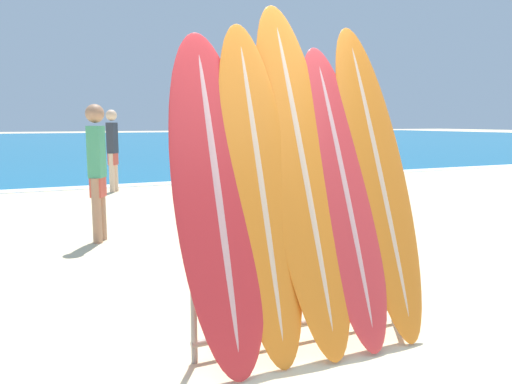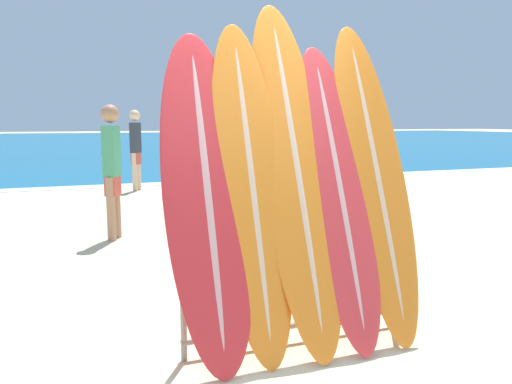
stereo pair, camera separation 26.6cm
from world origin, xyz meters
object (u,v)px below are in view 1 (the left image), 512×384
object	(u,v)px
surfboard_slot_4	(377,175)
surfboard_rack	(305,272)
surfboard_slot_2	(302,170)
surfboard_slot_3	(343,190)
person_near_water	(113,147)
surfboard_slot_0	(217,196)
person_mid_beach	(97,168)
surfboard_slot_1	(260,187)

from	to	relation	value
surfboard_slot_4	surfboard_rack	bearing A→B (deg)	-175.29
surfboard_slot_2	surfboard_slot_4	bearing A→B (deg)	-2.42
surfboard_slot_2	surfboard_slot_3	world-z (taller)	surfboard_slot_2
surfboard_slot_4	person_near_water	bearing A→B (deg)	94.66
surfboard_rack	surfboard_slot_0	xyz separation A→B (m)	(-0.62, 0.03, 0.56)
surfboard_slot_2	surfboard_rack	bearing A→B (deg)	-97.50
surfboard_rack	surfboard_slot_0	world-z (taller)	surfboard_slot_0
surfboard_slot_2	surfboard_slot_3	size ratio (longest dim) A/B	1.14
surfboard_slot_4	person_mid_beach	size ratio (longest dim) A/B	1.30
surfboard_slot_4	surfboard_slot_1	bearing A→B (deg)	-179.16
surfboard_slot_0	surfboard_slot_2	xyz separation A→B (m)	(0.63, 0.05, 0.13)
surfboard_slot_0	person_near_water	xyz separation A→B (m)	(0.58, 8.12, -0.09)
surfboard_slot_1	person_mid_beach	distance (m)	3.60
surfboard_slot_3	person_near_water	world-z (taller)	surfboard_slot_3
surfboard_slot_4	person_mid_beach	bearing A→B (deg)	113.37
surfboard_rack	person_mid_beach	world-z (taller)	person_mid_beach
surfboard_slot_0	person_mid_beach	size ratio (longest dim) A/B	1.22
surfboard_slot_1	surfboard_slot_3	bearing A→B (deg)	-1.99
surfboard_slot_4	person_mid_beach	world-z (taller)	surfboard_slot_4
surfboard_rack	person_mid_beach	size ratio (longest dim) A/B	0.94
surfboard_slot_2	person_mid_beach	world-z (taller)	surfboard_slot_2
surfboard_slot_0	surfboard_slot_1	distance (m)	0.30
surfboard_slot_1	surfboard_rack	bearing A→B (deg)	-6.70
surfboard_slot_4	surfboard_slot_2	bearing A→B (deg)	177.58
surfboard_slot_1	surfboard_slot_4	world-z (taller)	surfboard_slot_4
person_near_water	surfboard_slot_0	bearing A→B (deg)	-152.88
surfboard_slot_1	person_near_water	distance (m)	8.12
surfboard_slot_2	surfboard_slot_4	xyz separation A→B (m)	(0.61, -0.03, -0.06)
surfboard_slot_1	person_near_water	size ratio (longest dim) A/B	1.24
person_near_water	surfboard_slot_4	bearing A→B (deg)	-144.14
person_mid_beach	surfboard_slot_0	bearing A→B (deg)	-149.92
surfboard_slot_2	surfboard_slot_4	distance (m)	0.62
surfboard_slot_0	person_near_water	bearing A→B (deg)	85.93
person_mid_beach	surfboard_slot_2	bearing A→B (deg)	-139.94
surfboard_rack	person_mid_beach	xyz separation A→B (m)	(-0.90, 3.59, 0.45)
surfboard_slot_3	surfboard_slot_4	xyz separation A→B (m)	(0.32, 0.04, 0.09)
surfboard_rack	surfboard_slot_3	world-z (taller)	surfboard_slot_3
person_mid_beach	person_near_water	bearing A→B (deg)	14.71
surfboard_slot_1	surfboard_slot_4	size ratio (longest dim) A/B	0.97
surfboard_slot_1	surfboard_slot_2	distance (m)	0.34
surfboard_slot_0	surfboard_slot_4	world-z (taller)	surfboard_slot_4
surfboard_rack	surfboard_slot_4	world-z (taller)	surfboard_slot_4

